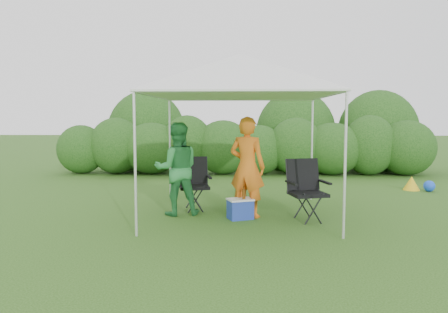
{
  "coord_description": "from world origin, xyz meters",
  "views": [
    {
      "loc": [
        0.06,
        -7.2,
        1.74
      ],
      "look_at": [
        -0.28,
        0.4,
        1.05
      ],
      "focal_mm": 35.0,
      "sensor_mm": 36.0,
      "label": 1
    }
  ],
  "objects_px": {
    "canopy": "(240,75)",
    "chair_right": "(306,186)",
    "cooler": "(240,209)",
    "man": "(247,167)",
    "woman": "(177,169)",
    "chair_left": "(194,180)"
  },
  "relations": [
    {
      "from": "canopy",
      "to": "chair_right",
      "type": "height_order",
      "value": "canopy"
    },
    {
      "from": "cooler",
      "to": "canopy",
      "type": "bearing_deg",
      "value": 70.01
    },
    {
      "from": "cooler",
      "to": "chair_right",
      "type": "bearing_deg",
      "value": -21.78
    },
    {
      "from": "man",
      "to": "cooler",
      "type": "distance_m",
      "value": 0.73
    },
    {
      "from": "cooler",
      "to": "woman",
      "type": "bearing_deg",
      "value": 143.87
    },
    {
      "from": "chair_right",
      "to": "cooler",
      "type": "bearing_deg",
      "value": 165.99
    },
    {
      "from": "canopy",
      "to": "woman",
      "type": "relative_size",
      "value": 1.88
    },
    {
      "from": "canopy",
      "to": "chair_left",
      "type": "distance_m",
      "value": 2.14
    },
    {
      "from": "chair_right",
      "to": "man",
      "type": "bearing_deg",
      "value": 155.41
    },
    {
      "from": "man",
      "to": "woman",
      "type": "bearing_deg",
      "value": 17.5
    },
    {
      "from": "man",
      "to": "chair_right",
      "type": "bearing_deg",
      "value": -168.34
    },
    {
      "from": "chair_right",
      "to": "woman",
      "type": "xyz_separation_m",
      "value": [
        -2.23,
        0.28,
        0.24
      ]
    },
    {
      "from": "woman",
      "to": "chair_left",
      "type": "bearing_deg",
      "value": -128.95
    },
    {
      "from": "man",
      "to": "woman",
      "type": "height_order",
      "value": "man"
    },
    {
      "from": "man",
      "to": "canopy",
      "type": "bearing_deg",
      "value": -29.16
    },
    {
      "from": "chair_left",
      "to": "chair_right",
      "type": "bearing_deg",
      "value": -33.26
    },
    {
      "from": "chair_right",
      "to": "chair_left",
      "type": "distance_m",
      "value": 2.14
    },
    {
      "from": "man",
      "to": "cooler",
      "type": "xyz_separation_m",
      "value": [
        -0.12,
        -0.18,
        -0.7
      ]
    },
    {
      "from": "chair_right",
      "to": "chair_left",
      "type": "height_order",
      "value": "chair_right"
    },
    {
      "from": "woman",
      "to": "cooler",
      "type": "xyz_separation_m",
      "value": [
        1.13,
        -0.29,
        -0.65
      ]
    },
    {
      "from": "canopy",
      "to": "cooler",
      "type": "distance_m",
      "value": 2.31
    },
    {
      "from": "woman",
      "to": "cooler",
      "type": "relative_size",
      "value": 3.29
    }
  ]
}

